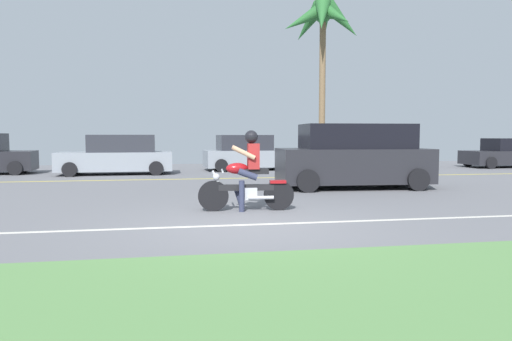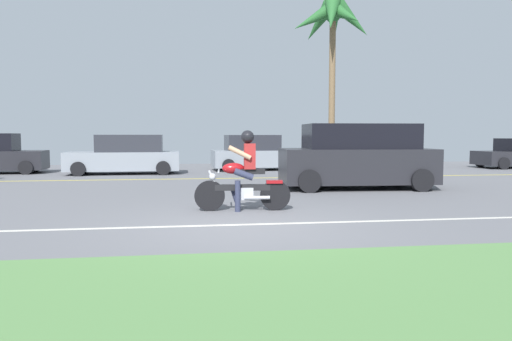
{
  "view_description": "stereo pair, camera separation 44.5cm",
  "coord_description": "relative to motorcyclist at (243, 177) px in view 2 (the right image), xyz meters",
  "views": [
    {
      "loc": [
        -1.39,
        -8.16,
        1.59
      ],
      "look_at": [
        0.73,
        3.56,
        0.69
      ],
      "focal_mm": 33.13,
      "sensor_mm": 36.0,
      "label": 1
    },
    {
      "loc": [
        -0.95,
        -8.23,
        1.59
      ],
      "look_at": [
        0.73,
        3.56,
        0.69
      ],
      "focal_mm": 33.13,
      "sensor_mm": 36.0,
      "label": 2
    }
  ],
  "objects": [
    {
      "name": "ground",
      "position": [
        -0.18,
        1.46,
        -0.73
      ],
      "size": [
        56.0,
        30.0,
        0.04
      ],
      "primitive_type": "cube",
      "color": "slate"
    },
    {
      "name": "grass_median",
      "position": [
        -0.18,
        -5.64,
        -0.68
      ],
      "size": [
        56.0,
        3.8,
        0.06
      ],
      "primitive_type": "cube",
      "color": "#5B8C4C",
      "rests_on": "ground"
    },
    {
      "name": "lane_line_near",
      "position": [
        -0.18,
        -1.57,
        -0.71
      ],
      "size": [
        50.4,
        0.12,
        0.01
      ],
      "primitive_type": "cube",
      "color": "silver",
      "rests_on": "ground"
    },
    {
      "name": "lane_line_far",
      "position": [
        -0.18,
        7.39,
        -0.71
      ],
      "size": [
        50.4,
        0.12,
        0.01
      ],
      "primitive_type": "cube",
      "color": "yellow",
      "rests_on": "ground"
    },
    {
      "name": "motorcyclist",
      "position": [
        0.0,
        0.0,
        0.0
      ],
      "size": [
        2.01,
        0.66,
        1.68
      ],
      "color": "black",
      "rests_on": "ground"
    },
    {
      "name": "suv_nearby",
      "position": [
        3.84,
        3.66,
        0.22
      ],
      "size": [
        4.7,
        2.35,
        1.91
      ],
      "color": "#232328",
      "rests_on": "ground"
    },
    {
      "name": "parked_car_1",
      "position": [
        -3.68,
        9.99,
        0.03
      ],
      "size": [
        4.5,
        1.91,
        1.59
      ],
      "color": "#8C939E",
      "rests_on": "ground"
    },
    {
      "name": "parked_car_2",
      "position": [
        1.87,
        11.33,
        0.03
      ],
      "size": [
        4.17,
        2.11,
        1.58
      ],
      "color": "#8C939E",
      "rests_on": "ground"
    },
    {
      "name": "parked_car_3",
      "position": [
        8.26,
        12.15,
        -0.04
      ],
      "size": [
        4.57,
        2.14,
        1.43
      ],
      "color": "#8C939E",
      "rests_on": "ground"
    },
    {
      "name": "palm_tree_0",
      "position": [
        6.38,
        14.57,
        6.64
      ],
      "size": [
        4.41,
        4.42,
        8.76
      ],
      "color": "brown",
      "rests_on": "ground"
    }
  ]
}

